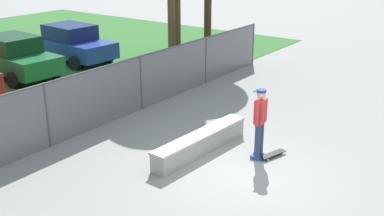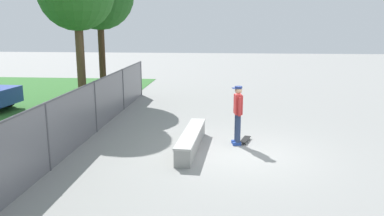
{
  "view_description": "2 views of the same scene",
  "coord_description": "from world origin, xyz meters",
  "views": [
    {
      "loc": [
        -8.97,
        -5.0,
        5.3
      ],
      "look_at": [
        0.53,
        1.93,
        1.06
      ],
      "focal_mm": 44.26,
      "sensor_mm": 36.0,
      "label": 1
    },
    {
      "loc": [
        -10.97,
        0.46,
        3.69
      ],
      "look_at": [
        0.85,
        1.49,
        1.13
      ],
      "focal_mm": 36.53,
      "sensor_mm": 36.0,
      "label": 2
    }
  ],
  "objects": [
    {
      "name": "skateboard",
      "position": [
        1.13,
        -0.19,
        0.07
      ],
      "size": [
        0.82,
        0.4,
        0.09
      ],
      "color": "black",
      "rests_on": "ground"
    },
    {
      "name": "skateboarder",
      "position": [
        0.84,
        0.07,
        1.03
      ],
      "size": [
        0.59,
        0.34,
        1.84
      ],
      "color": "#2647A5",
      "rests_on": "ground"
    },
    {
      "name": "chainlink_fence",
      "position": [
        0.0,
        4.93,
        0.98
      ],
      "size": [
        18.46,
        0.07,
        1.8
      ],
      "color": "#4C4C51",
      "rests_on": "ground"
    },
    {
      "name": "ground_plane",
      "position": [
        0.0,
        0.0,
        0.0
      ],
      "size": [
        80.0,
        80.0,
        0.0
      ],
      "primitive_type": "plane",
      "color": "gray"
    },
    {
      "name": "concrete_ledge",
      "position": [
        0.27,
        1.46,
        0.27
      ],
      "size": [
        3.41,
        0.68,
        0.53
      ],
      "color": "#999993",
      "rests_on": "ground"
    }
  ]
}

